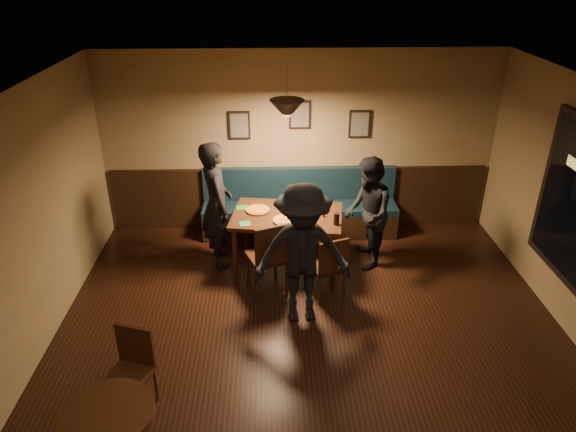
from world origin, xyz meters
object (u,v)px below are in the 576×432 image
object	(u,v)px
diner_left	(217,205)
tabasco_bottle	(324,213)
soda_glass	(336,219)
chair_near_right	(327,265)
diner_front	(303,255)
diner_right	(367,213)
cafe_chair_far	(129,375)
chair_near_left	(267,255)
dining_table	(287,240)
booth_bench	(300,205)

from	to	relation	value
diner_left	tabasco_bottle	world-z (taller)	diner_left
soda_glass	tabasco_bottle	size ratio (longest dim) A/B	1.27
soda_glass	chair_near_right	bearing A→B (deg)	-109.50
diner_front	soda_glass	bearing A→B (deg)	57.26
diner_right	tabasco_bottle	size ratio (longest dim) A/B	12.32
diner_right	cafe_chair_far	xyz separation A→B (m)	(-2.69, -2.58, -0.36)
chair_near_left	diner_front	bearing A→B (deg)	-76.93
chair_near_left	soda_glass	distance (m)	1.03
diner_front	soda_glass	size ratio (longest dim) A/B	10.72
dining_table	diner_left	bearing A→B (deg)	-179.36
booth_bench	chair_near_right	world-z (taller)	booth_bench
soda_glass	chair_near_left	bearing A→B (deg)	-162.07
chair_near_left	dining_table	bearing A→B (deg)	43.60
dining_table	cafe_chair_far	distance (m)	3.04
chair_near_right	diner_front	size ratio (longest dim) A/B	0.51
chair_near_right	tabasco_bottle	bearing A→B (deg)	68.66
chair_near_left	soda_glass	world-z (taller)	chair_near_left
chair_near_left	tabasco_bottle	world-z (taller)	chair_near_left
diner_left	diner_right	world-z (taller)	diner_left
diner_front	chair_near_right	bearing A→B (deg)	49.49
dining_table	chair_near_right	world-z (taller)	chair_near_right
diner_right	soda_glass	distance (m)	0.56
soda_glass	cafe_chair_far	size ratio (longest dim) A/B	0.19
booth_bench	tabasco_bottle	xyz separation A→B (m)	(0.27, -1.01, 0.36)
diner_right	diner_front	distance (m)	1.54
diner_front	soda_glass	world-z (taller)	diner_front
diner_left	cafe_chair_far	bearing A→B (deg)	151.70
chair_near_right	cafe_chair_far	bearing A→B (deg)	-158.44
cafe_chair_far	soda_glass	bearing A→B (deg)	-116.44
diner_left	diner_right	size ratio (longest dim) A/B	1.13
diner_front	diner_right	bearing A→B (deg)	47.43
chair_near_left	diner_front	xyz separation A→B (m)	(0.42, -0.60, 0.36)
chair_near_right	diner_right	distance (m)	1.03
booth_bench	diner_left	xyz separation A→B (m)	(-1.19, -0.79, 0.40)
chair_near_right	diner_front	world-z (taller)	diner_front
diner_right	diner_front	world-z (taller)	diner_front
chair_near_right	diner_right	size ratio (longest dim) A/B	0.56
booth_bench	chair_near_right	size ratio (longest dim) A/B	3.36
diner_front	soda_glass	xyz separation A→B (m)	(0.50, 0.90, -0.00)
chair_near_right	booth_bench	bearing A→B (deg)	78.43
chair_near_right	tabasco_bottle	distance (m)	0.78
booth_bench	diner_left	distance (m)	1.48
booth_bench	cafe_chair_far	world-z (taller)	booth_bench
dining_table	tabasco_bottle	world-z (taller)	tabasco_bottle
cafe_chair_far	tabasco_bottle	bearing A→B (deg)	-111.90
diner_right	soda_glass	world-z (taller)	diner_right
booth_bench	soda_glass	distance (m)	1.35
booth_bench	dining_table	distance (m)	0.95
booth_bench	cafe_chair_far	xyz separation A→B (m)	(-1.81, -3.51, -0.06)
booth_bench	chair_near_right	distance (m)	1.69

